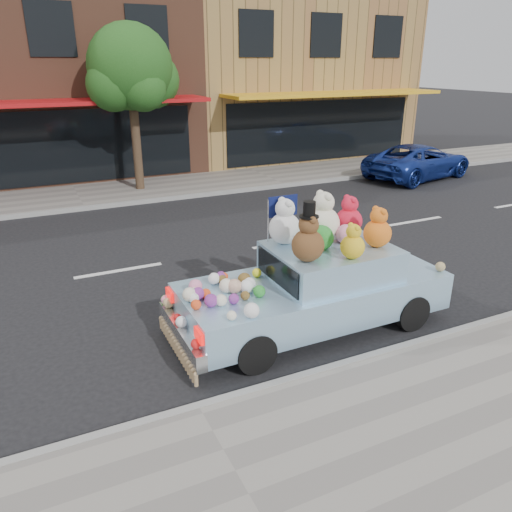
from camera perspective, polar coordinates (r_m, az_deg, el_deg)
ground at (r=10.81m, az=-15.40°, el=-1.65°), size 120.00×120.00×0.00m
near_sidewalk at (r=5.49m, az=-0.84°, el=-25.95°), size 60.00×3.00×0.12m
far_sidewalk at (r=16.94m, az=-19.67°, el=6.41°), size 60.00×3.00×0.12m
near_kerb at (r=6.52m, az=-6.61°, el=-16.96°), size 60.00×0.12×0.13m
far_kerb at (r=15.50m, az=-18.99°, el=5.18°), size 60.00×0.12×0.13m
storefront_mid at (r=21.91m, az=-22.74°, el=18.72°), size 10.00×9.80×7.30m
storefront_right at (r=24.72m, az=2.48°, el=20.38°), size 10.00×9.80×7.30m
street_tree at (r=16.82m, az=-14.09°, el=19.48°), size 3.00×2.70×5.22m
car_blue at (r=19.69m, az=18.09°, el=10.26°), size 4.83×2.99×1.25m
art_car at (r=8.07m, az=6.71°, el=-2.88°), size 4.49×1.78×2.25m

